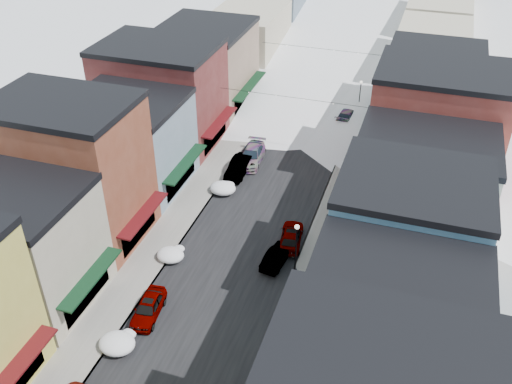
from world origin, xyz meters
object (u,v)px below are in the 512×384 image
Objects in this scene: car_silver_sedan at (148,308)px; trash_can at (292,282)px; car_dark_hatch at (239,167)px; streetlamp_near at (296,242)px; car_green_sedan at (277,256)px.

car_silver_sedan is 10.97m from trash_can.
car_silver_sedan is 0.89× the size of car_dark_hatch.
streetlamp_near is (9.20, -12.67, 2.25)m from car_dark_hatch.
car_silver_sedan is 0.93× the size of streetlamp_near.
car_silver_sedan is at bearing -138.93° from streetlamp_near.
streetlamp_near is at bearing 166.89° from car_green_sedan.
car_silver_sedan is 12.12m from streetlamp_near.
car_green_sedan is 0.88× the size of streetlamp_near.
trash_can is (9.25, 5.89, -0.07)m from car_silver_sedan.
car_dark_hatch is 4.80× the size of trash_can.
trash_can is 0.22× the size of streetlamp_near.
car_green_sedan is (7.50, -12.04, -0.13)m from car_dark_hatch.
car_dark_hatch is at bearing 84.16° from car_silver_sedan.
car_dark_hatch reaches higher than trash_can.
car_green_sedan is at bearing 159.39° from streetlamp_near.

